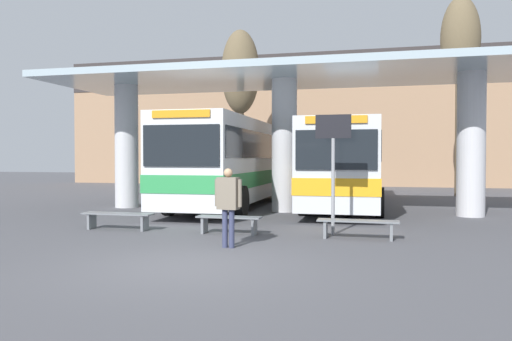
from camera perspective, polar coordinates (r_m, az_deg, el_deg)
ground_plane at (r=9.28m, az=-7.94°, el=-10.74°), size 100.00×100.00×0.00m
townhouse_backdrop at (r=35.24m, az=8.48°, el=7.09°), size 40.00×0.58×9.30m
station_canopy at (r=18.30m, az=3.26°, el=8.11°), size 17.66×5.59×5.05m
transit_bus_left_bay at (r=19.92m, az=-2.77°, el=1.25°), size 2.98×11.11×3.38m
transit_bus_center_bay at (r=20.62m, az=10.32°, el=0.95°), size 2.93×12.46×3.19m
waiting_bench_near_pillar at (r=12.86m, az=-3.10°, el=-5.76°), size 1.67×0.44×0.46m
waiting_bench_mid_platform at (r=14.10m, az=-15.51°, el=-5.13°), size 2.00×0.44×0.46m
waiting_bench_far_platform at (r=12.30m, az=11.56°, el=-6.08°), size 1.94×0.44×0.46m
info_sign_platform at (r=12.81m, az=8.81°, el=2.41°), size 0.90×0.09×3.05m
pedestrian_waiting at (r=10.86m, az=-3.19°, el=-3.31°), size 0.64×0.30×1.73m
poplar_tree_behind_left at (r=27.82m, az=22.32°, el=13.11°), size 1.93×1.93×10.07m
poplar_tree_behind_right at (r=30.56m, az=-1.80°, el=10.92°), size 2.29×2.29×9.65m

